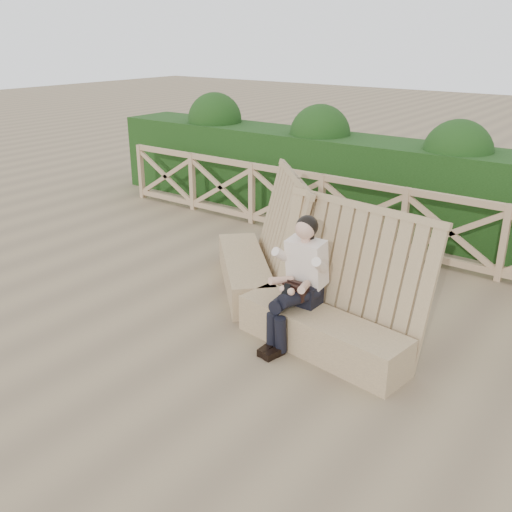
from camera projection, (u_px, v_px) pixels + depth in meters
The scene contains 5 objects.
ground at pixel (215, 334), 6.51m from camera, with size 60.00×60.00×0.00m, color brown.
bench at pixel (285, 285), 6.84m from camera, with size 3.58×2.25×1.56m.
woman at pixel (300, 278), 6.14m from camera, with size 0.42×0.89×1.42m.
guardrail at pixel (360, 215), 8.91m from camera, with size 10.10×0.09×1.10m.
hedge at pixel (394, 187), 9.73m from camera, with size 12.00×1.20×1.50m, color black.
Camera 1 is at (3.81, -4.31, 3.21)m, focal length 40.00 mm.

